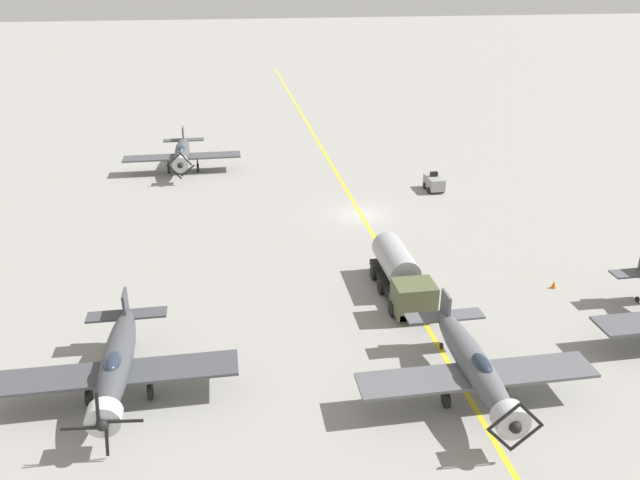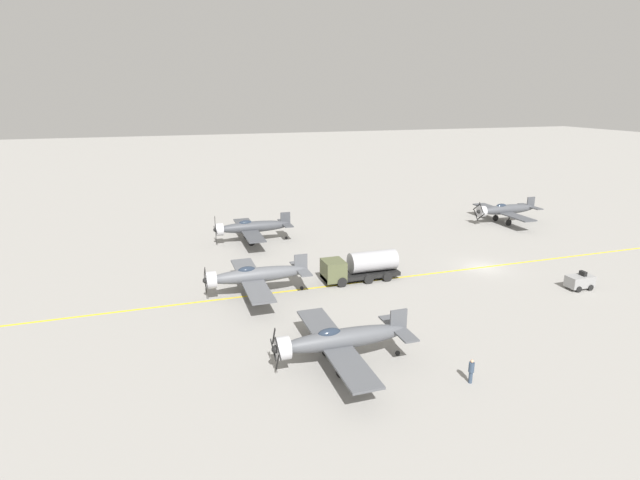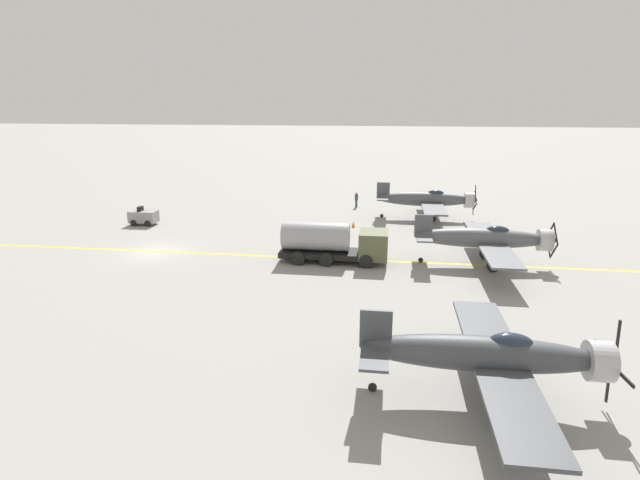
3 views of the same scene
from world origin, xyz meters
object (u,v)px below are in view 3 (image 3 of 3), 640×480
airplane_far_left (428,199)px  traffic_cone (353,224)px  airplane_far_right (490,355)px  tow_tractor (143,217)px  ground_crew_walking (356,199)px  airplane_far_center (486,239)px  fuel_tanker (334,242)px

airplane_far_left → traffic_cone: bearing=-50.2°
airplane_far_right → tow_tractor: size_ratio=4.62×
airplane_far_right → ground_crew_walking: 37.63m
airplane_far_center → ground_crew_walking: bearing=-135.7°
ground_crew_walking → traffic_cone: (9.22, 0.32, -0.66)m
airplane_far_right → tow_tractor: airplane_far_right is taller
airplane_far_right → airplane_far_left: 32.08m
airplane_far_center → tow_tractor: airplane_far_center is taller
airplane_far_right → traffic_cone: bearing=-180.0°
airplane_far_right → fuel_tanker: (-16.97, -8.02, -0.50)m
airplane_far_left → ground_crew_walking: bearing=-114.4°
fuel_tanker → tow_tractor: (-8.91, -19.52, -0.72)m
ground_crew_walking → airplane_far_center: bearing=29.0°
ground_crew_walking → traffic_cone: size_ratio=3.11×
fuel_tanker → traffic_cone: 10.73m
airplane_far_left → tow_tractor: airplane_far_left is taller
airplane_far_center → airplane_far_right: bearing=5.8°
airplane_far_left → airplane_far_center: bearing=20.1°
traffic_cone → airplane_far_right: bearing=14.8°
airplane_far_center → fuel_tanker: airplane_far_center is taller
airplane_far_right → fuel_tanker: size_ratio=1.50×
airplane_far_center → airplane_far_left: size_ratio=1.00×
airplane_far_right → traffic_cone: airplane_far_right is taller
airplane_far_center → fuel_tanker: size_ratio=1.50×
airplane_far_center → tow_tractor: 31.65m
airplane_far_left → tow_tractor: size_ratio=4.62×
tow_tractor → fuel_tanker: bearing=65.5°
traffic_cone → airplane_far_center: bearing=45.9°
airplane_far_center → airplane_far_left: 14.78m
ground_crew_walking → traffic_cone: 9.25m
airplane_far_center → airplane_far_left: same height
tow_tractor → traffic_cone: tow_tractor is taller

